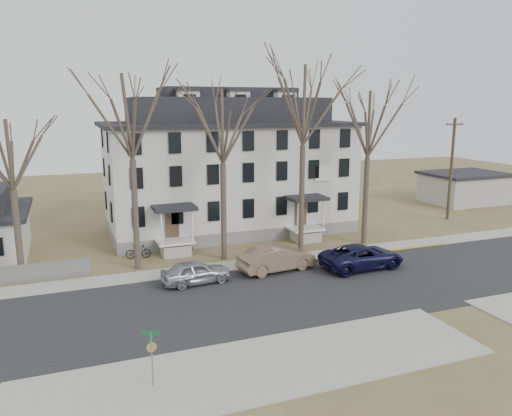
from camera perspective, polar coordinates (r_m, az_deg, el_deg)
name	(u,v)px	position (r m, az deg, el deg)	size (l,w,h in m)	color
ground	(361,298)	(29.13, 11.95, -10.08)	(120.00, 120.00, 0.00)	brown
main_road	(343,287)	(30.70, 9.91, -8.84)	(120.00, 10.00, 0.04)	#27272A
far_sidewalk	(299,258)	(35.68, 4.95, -5.74)	(120.00, 2.00, 0.08)	#A09F97
near_sidewalk_left	(262,368)	(21.72, 0.74, -17.80)	(20.00, 5.00, 0.08)	#A09F97
yellow_curb	(366,254)	(37.34, 12.51, -5.18)	(14.00, 0.25, 0.06)	gold
boarding_house	(228,168)	(42.86, -3.19, 4.62)	(20.80, 12.36, 12.05)	slate
distant_building	(464,187)	(59.78, 22.67, 2.18)	(8.50, 6.50, 3.35)	#A09F97
tree_far_left	(130,110)	(32.58, -14.19, 10.78)	(8.40, 8.40, 13.72)	#473B31
tree_mid_left	(222,121)	(33.86, -3.86, 9.87)	(7.80, 7.80, 12.74)	#473B31
tree_center	(304,99)	(36.08, 5.46, 12.32)	(9.00, 9.00, 14.70)	#473B31
tree_mid_right	(369,119)	(38.85, 12.81, 9.86)	(7.80, 7.80, 12.74)	#473B31
tree_bungalow	(9,150)	(32.57, -26.36, 5.99)	(6.60, 6.60, 10.78)	#473B31
utility_pole_far	(451,168)	(49.92, 21.42, 4.29)	(2.00, 0.28, 9.50)	#3D3023
car_silver	(196,272)	(30.68, -6.88, -7.33)	(1.70, 4.22, 1.44)	#A0A2AA
car_tan	(277,259)	(32.67, 2.38, -5.81)	(1.79, 5.14, 1.69)	#79634E
car_navy	(362,257)	(33.92, 12.02, -5.50)	(2.63, 5.70, 1.58)	#121134
bicycle_left	(180,247)	(36.94, -8.71, -4.41)	(0.67, 1.91, 1.01)	black
bicycle_right	(138,252)	(36.17, -13.30, -4.90)	(0.50, 1.76, 1.06)	black
street_sign	(152,350)	(20.07, -11.84, -15.58)	(0.67, 0.67, 2.35)	gray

